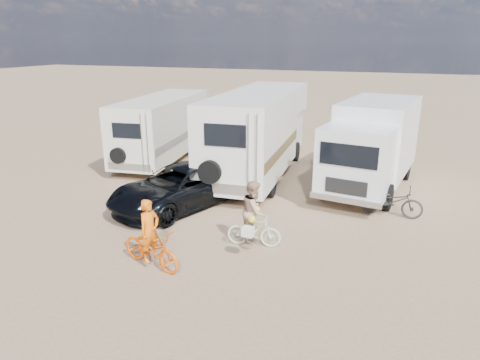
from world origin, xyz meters
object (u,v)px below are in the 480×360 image
at_px(bike_man, 151,248).
at_px(box_truck, 371,147).
at_px(cooler, 210,194).
at_px(rider_woman, 254,217).
at_px(dark_suv, 179,187).
at_px(rv_left, 162,129).
at_px(bike_parked, 391,201).
at_px(bike_woman, 254,231).
at_px(rider_man, 150,237).
at_px(rv_main, 259,134).
at_px(crate, 217,197).

bearing_deg(bike_man, box_truck, -13.08).
bearing_deg(cooler, rider_woman, -30.59).
distance_m(bike_man, cooler, 4.82).
height_order(dark_suv, rider_woman, rider_woman).
bearing_deg(box_truck, rider_woman, -104.04).
distance_m(rv_left, bike_parked, 10.74).
bearing_deg(bike_woman, rider_man, 125.54).
height_order(rv_left, dark_suv, rv_left).
bearing_deg(bike_parked, rv_main, 63.81).
height_order(bike_man, crate, bike_man).
bearing_deg(rider_man, bike_man, 105.67).
height_order(bike_parked, cooler, bike_parked).
relative_size(bike_woman, crate, 3.61).
relative_size(bike_woman, bike_parked, 0.77).
relative_size(rider_woman, bike_parked, 0.87).
bearing_deg(box_truck, cooler, -139.61).
distance_m(bike_man, rider_man, 0.30).
xyz_separation_m(rider_woman, cooler, (-2.60, 2.82, -0.61)).
relative_size(dark_suv, bike_man, 2.69).
xyz_separation_m(dark_suv, crate, (0.98, 0.82, -0.52)).
bearing_deg(box_truck, rv_left, -177.50).
bearing_deg(dark_suv, bike_parked, 34.14).
relative_size(dark_suv, rider_woman, 2.96).
relative_size(bike_parked, cooler, 3.38).
relative_size(rv_main, rider_man, 5.43).
distance_m(dark_suv, rider_woman, 3.80).
bearing_deg(rider_woman, rider_man, 125.54).
xyz_separation_m(bike_man, rider_woman, (1.97, 1.95, 0.35)).
xyz_separation_m(dark_suv, rider_woman, (3.29, -1.90, 0.15)).
xyz_separation_m(rv_main, rider_man, (0.04, -8.25, -0.91)).
xyz_separation_m(bike_woman, crate, (-2.31, 2.72, -0.28)).
height_order(box_truck, bike_man, box_truck).
bearing_deg(box_truck, dark_suv, -136.37).
bearing_deg(cooler, bike_man, -65.79).
relative_size(bike_woman, rider_man, 0.94).
xyz_separation_m(bike_parked, cooler, (-5.93, -0.71, -0.28)).
height_order(dark_suv, crate, dark_suv).
bearing_deg(box_truck, crate, -137.27).
distance_m(rider_woman, cooler, 3.88).
relative_size(box_truck, crate, 15.37).
height_order(box_truck, dark_suv, box_truck).
distance_m(rv_left, dark_suv, 6.15).
height_order(rv_left, box_truck, box_truck).
height_order(cooler, crate, cooler).
relative_size(rider_man, crate, 3.82).
distance_m(rv_main, bike_parked, 6.14).
bearing_deg(bike_man, bike_parked, -28.38).
height_order(bike_woman, crate, bike_woman).
xyz_separation_m(bike_woman, cooler, (-2.60, 2.82, -0.22)).
height_order(bike_woman, bike_parked, bike_parked).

